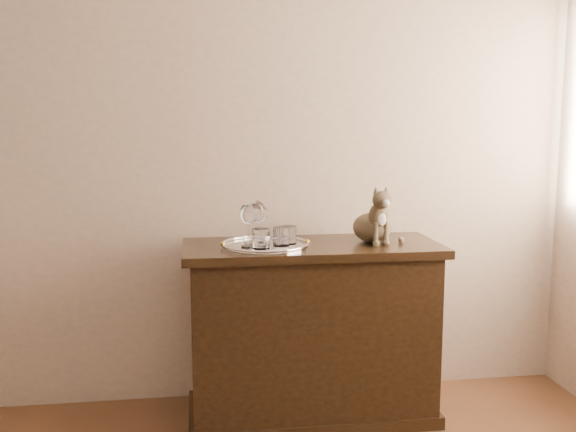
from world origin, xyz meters
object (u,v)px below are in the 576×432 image
at_px(sideboard, 311,331).
at_px(wine_glass_a, 250,224).
at_px(wine_glass_d, 257,223).
at_px(tumbler_c, 288,235).
at_px(tray, 265,246).
at_px(tumbler_a, 281,237).
at_px(wine_glass_b, 261,223).
at_px(cat, 372,213).
at_px(wine_glass_c, 248,225).
at_px(tumbler_b, 261,239).

bearing_deg(sideboard, wine_glass_a, 175.68).
height_order(wine_glass_d, tumbler_c, wine_glass_d).
relative_size(tray, tumbler_a, 4.67).
distance_m(wine_glass_a, wine_glass_b, 0.07).
height_order(tray, wine_glass_a, wine_glass_a).
xyz_separation_m(wine_glass_d, tumbler_c, (0.15, -0.01, -0.06)).
height_order(wine_glass_b, cat, cat).
distance_m(wine_glass_a, tumbler_c, 0.19).
height_order(wine_glass_c, tumbler_b, wine_glass_c).
bearing_deg(tumbler_c, wine_glass_a, 165.34).
xyz_separation_m(tray, wine_glass_d, (-0.04, 0.01, 0.11)).
xyz_separation_m(wine_glass_a, tumbler_a, (0.14, -0.09, -0.04)).
bearing_deg(tumbler_a, tumbler_b, -153.13).
distance_m(wine_glass_a, wine_glass_d, 0.05).
bearing_deg(cat, wine_glass_a, 170.47).
bearing_deg(cat, tumbler_b, -175.47).
distance_m(tumbler_a, tumbler_b, 0.11).
bearing_deg(tumbler_c, wine_glass_b, 144.93).
relative_size(wine_glass_c, tumbler_a, 2.34).
relative_size(wine_glass_d, tumbler_b, 2.27).
xyz_separation_m(tumbler_a, tumbler_c, (0.04, 0.04, -0.00)).
relative_size(tumbler_b, cat, 0.33).
relative_size(sideboard, wine_glass_d, 5.89).
distance_m(wine_glass_a, cat, 0.58).
relative_size(tray, tumbler_c, 4.85).
bearing_deg(wine_glass_d, wine_glass_b, 69.25).
bearing_deg(wine_glass_b, tumbler_c, -35.07).
bearing_deg(sideboard, wine_glass_c, -166.70).
xyz_separation_m(sideboard, tray, (-0.22, -0.03, 0.43)).
bearing_deg(wine_glass_c, tumbler_c, 14.19).
bearing_deg(cat, wine_glass_b, 166.38).
distance_m(wine_glass_d, tumbler_b, 0.11).
bearing_deg(wine_glass_c, tumbler_a, 2.71).
relative_size(tray, wine_glass_c, 2.00).
bearing_deg(wine_glass_b, tray, -83.26).
bearing_deg(cat, tray, 176.16).
height_order(tumbler_a, tumbler_c, tumbler_a).
height_order(tumbler_b, tumbler_c, tumbler_b).
xyz_separation_m(wine_glass_a, cat, (0.58, -0.01, 0.04)).
bearing_deg(wine_glass_b, cat, -4.69).
relative_size(wine_glass_a, wine_glass_d, 0.86).
bearing_deg(tumbler_c, tumbler_a, -133.81).
xyz_separation_m(tray, wine_glass_c, (-0.08, -0.04, 0.10)).
distance_m(sideboard, tumbler_b, 0.55).
xyz_separation_m(wine_glass_d, tumbler_b, (0.01, -0.10, -0.06)).
xyz_separation_m(tumbler_b, tumbler_c, (0.14, 0.09, -0.00)).
height_order(tray, tumbler_b, tumbler_b).
relative_size(tumbler_a, cat, 0.31).
bearing_deg(tumbler_b, wine_glass_c, 141.91).
xyz_separation_m(wine_glass_a, tumbler_b, (0.04, -0.14, -0.04)).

